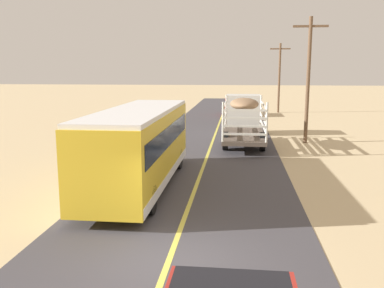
{
  "coord_description": "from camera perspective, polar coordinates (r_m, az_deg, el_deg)",
  "views": [
    {
      "loc": [
        1.67,
        -9.6,
        4.79
      ],
      "look_at": [
        0.0,
        5.48,
        2.07
      ],
      "focal_mm": 39.15,
      "sensor_mm": 36.0,
      "label": 1
    }
  ],
  "objects": [
    {
      "name": "power_pole_far",
      "position": [
        47.77,
        11.81,
        9.09
      ],
      "size": [
        2.2,
        0.24,
        7.58
      ],
      "color": "brown",
      "rests_on": "ground"
    },
    {
      "name": "car_far",
      "position": [
        44.27,
        5.74,
        5.31
      ],
      "size": [
        1.9,
        4.62,
        1.93
      ],
      "color": "#B2261E",
      "rests_on": "road_surface"
    },
    {
      "name": "road_centre_line",
      "position": [
        10.85,
        -3.32,
        -15.92
      ],
      "size": [
        0.16,
        117.6,
        0.0
      ],
      "primitive_type": "cube",
      "color": "#D8CC4C",
      "rests_on": "road_surface"
    },
    {
      "name": "road_surface",
      "position": [
        10.85,
        -3.32,
        -15.98
      ],
      "size": [
        8.0,
        120.0,
        0.02
      ],
      "primitive_type": "cube",
      "color": "#423F44",
      "rests_on": "ground"
    },
    {
      "name": "livestock_truck",
      "position": [
        29.35,
        7.02,
        4.22
      ],
      "size": [
        2.53,
        9.7,
        3.02
      ],
      "color": "silver",
      "rests_on": "road_surface"
    },
    {
      "name": "ground_plane",
      "position": [
        10.86,
        -3.32,
        -16.02
      ],
      "size": [
        240.0,
        240.0,
        0.0
      ],
      "primitive_type": "plane",
      "color": "#CCB284"
    },
    {
      "name": "bus",
      "position": [
        17.1,
        -7.14,
        -0.17
      ],
      "size": [
        2.54,
        10.0,
        3.21
      ],
      "color": "gold",
      "rests_on": "road_surface"
    },
    {
      "name": "power_pole_mid",
      "position": [
        28.25,
        15.56,
        8.84
      ],
      "size": [
        2.2,
        0.24,
        8.06
      ],
      "color": "brown",
      "rests_on": "ground"
    }
  ]
}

